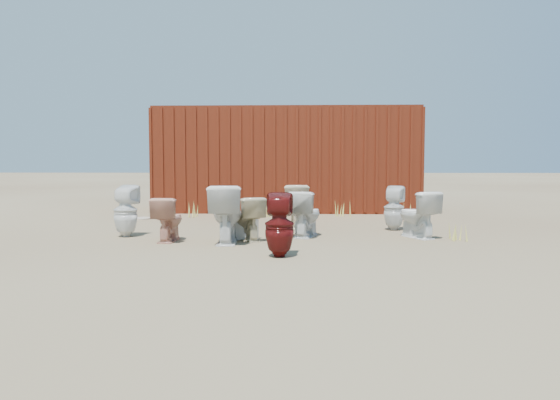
{
  "coord_description": "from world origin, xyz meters",
  "views": [
    {
      "loc": [
        0.32,
        -8.05,
        1.15
      ],
      "look_at": [
        0.0,
        0.6,
        0.55
      ],
      "focal_mm": 35.0,
      "sensor_mm": 36.0,
      "label": 1
    }
  ],
  "objects_px": {
    "shipping_container": "(287,160)",
    "toilet_back_a": "(126,211)",
    "toilet_front_maroon": "(279,225)",
    "toilet_front_e": "(417,214)",
    "toilet_back_beige_left": "(247,219)",
    "toilet_front_pink": "(168,219)",
    "toilet_front_c": "(306,214)",
    "toilet_front_a": "(226,214)",
    "toilet_back_beige_right": "(296,206)",
    "toilet_back_e": "(394,208)",
    "toilet_back_yellowlid": "(303,215)",
    "loose_tank": "(241,228)"
  },
  "relations": [
    {
      "from": "toilet_front_e",
      "to": "toilet_front_c",
      "type": "bearing_deg",
      "value": -28.01
    },
    {
      "from": "shipping_container",
      "to": "toilet_front_maroon",
      "type": "distance_m",
      "value": 6.73
    },
    {
      "from": "toilet_front_e",
      "to": "toilet_back_beige_left",
      "type": "xyz_separation_m",
      "value": [
        -2.56,
        -0.36,
        -0.03
      ]
    },
    {
      "from": "toilet_front_pink",
      "to": "toilet_front_maroon",
      "type": "distance_m",
      "value": 2.09
    },
    {
      "from": "toilet_back_a",
      "to": "toilet_front_c",
      "type": "bearing_deg",
      "value": -171.25
    },
    {
      "from": "shipping_container",
      "to": "toilet_back_a",
      "type": "xyz_separation_m",
      "value": [
        -2.37,
        -4.97,
        -0.8
      ]
    },
    {
      "from": "toilet_front_pink",
      "to": "toilet_back_yellowlid",
      "type": "relative_size",
      "value": 1.0
    },
    {
      "from": "toilet_front_pink",
      "to": "toilet_back_yellowlid",
      "type": "bearing_deg",
      "value": -156.28
    },
    {
      "from": "toilet_back_e",
      "to": "toilet_back_beige_left",
      "type": "bearing_deg",
      "value": 48.5
    },
    {
      "from": "toilet_front_a",
      "to": "toilet_back_yellowlid",
      "type": "xyz_separation_m",
      "value": [
        1.09,
        0.84,
        -0.09
      ]
    },
    {
      "from": "toilet_front_a",
      "to": "toilet_back_beige_right",
      "type": "height_order",
      "value": "toilet_front_a"
    },
    {
      "from": "toilet_front_pink",
      "to": "toilet_front_maroon",
      "type": "relative_size",
      "value": 0.83
    },
    {
      "from": "toilet_back_beige_left",
      "to": "toilet_back_beige_right",
      "type": "xyz_separation_m",
      "value": [
        0.71,
        1.57,
        0.06
      ]
    },
    {
      "from": "toilet_front_a",
      "to": "toilet_front_e",
      "type": "xyz_separation_m",
      "value": [
        2.83,
        0.64,
        -0.06
      ]
    },
    {
      "from": "shipping_container",
      "to": "toilet_back_yellowlid",
      "type": "relative_size",
      "value": 9.32
    },
    {
      "from": "toilet_front_c",
      "to": "toilet_back_e",
      "type": "bearing_deg",
      "value": -131.4
    },
    {
      "from": "toilet_front_a",
      "to": "toilet_back_e",
      "type": "relative_size",
      "value": 1.11
    },
    {
      "from": "toilet_front_pink",
      "to": "toilet_back_beige_right",
      "type": "height_order",
      "value": "toilet_back_beige_right"
    },
    {
      "from": "toilet_back_yellowlid",
      "to": "loose_tank",
      "type": "bearing_deg",
      "value": 45.24
    },
    {
      "from": "toilet_back_yellowlid",
      "to": "loose_tank",
      "type": "distance_m",
      "value": 1.04
    },
    {
      "from": "shipping_container",
      "to": "toilet_front_a",
      "type": "height_order",
      "value": "shipping_container"
    },
    {
      "from": "shipping_container",
      "to": "toilet_front_pink",
      "type": "distance_m",
      "value": 5.72
    },
    {
      "from": "toilet_front_a",
      "to": "toilet_back_beige_right",
      "type": "relative_size",
      "value": 1.09
    },
    {
      "from": "toilet_front_c",
      "to": "toilet_front_e",
      "type": "xyz_separation_m",
      "value": [
        1.69,
        -0.06,
        0.0
      ]
    },
    {
      "from": "toilet_front_maroon",
      "to": "toilet_back_beige_left",
      "type": "relative_size",
      "value": 1.21
    },
    {
      "from": "toilet_back_beige_left",
      "to": "toilet_back_e",
      "type": "relative_size",
      "value": 0.86
    },
    {
      "from": "loose_tank",
      "to": "toilet_back_yellowlid",
      "type": "bearing_deg",
      "value": 36.19
    },
    {
      "from": "toilet_front_c",
      "to": "toilet_back_yellowlid",
      "type": "height_order",
      "value": "toilet_front_c"
    },
    {
      "from": "toilet_front_a",
      "to": "toilet_back_beige_right",
      "type": "xyz_separation_m",
      "value": [
        0.98,
        1.85,
        -0.03
      ]
    },
    {
      "from": "toilet_back_a",
      "to": "toilet_back_beige_right",
      "type": "distance_m",
      "value": 2.91
    },
    {
      "from": "shipping_container",
      "to": "toilet_front_maroon",
      "type": "bearing_deg",
      "value": -89.41
    },
    {
      "from": "toilet_back_beige_right",
      "to": "toilet_front_e",
      "type": "bearing_deg",
      "value": 144.64
    },
    {
      "from": "toilet_front_e",
      "to": "toilet_back_e",
      "type": "relative_size",
      "value": 0.95
    },
    {
      "from": "toilet_front_e",
      "to": "toilet_front_a",
      "type": "bearing_deg",
      "value": -13.37
    },
    {
      "from": "toilet_front_maroon",
      "to": "toilet_back_beige_right",
      "type": "relative_size",
      "value": 1.03
    },
    {
      "from": "toilet_front_pink",
      "to": "toilet_front_maroon",
      "type": "bearing_deg",
      "value": 147.05
    },
    {
      "from": "shipping_container",
      "to": "toilet_back_e",
      "type": "bearing_deg",
      "value": -64.43
    },
    {
      "from": "toilet_front_maroon",
      "to": "toilet_back_a",
      "type": "distance_m",
      "value": 2.99
    },
    {
      "from": "toilet_front_pink",
      "to": "toilet_front_c",
      "type": "xyz_separation_m",
      "value": [
        2.01,
        0.56,
        0.03
      ]
    },
    {
      "from": "toilet_back_beige_left",
      "to": "loose_tank",
      "type": "relative_size",
      "value": 1.29
    },
    {
      "from": "toilet_back_e",
      "to": "loose_tank",
      "type": "height_order",
      "value": "toilet_back_e"
    },
    {
      "from": "shipping_container",
      "to": "toilet_back_a",
      "type": "bearing_deg",
      "value": -115.54
    },
    {
      "from": "toilet_front_a",
      "to": "toilet_front_maroon",
      "type": "distance_m",
      "value": 1.38
    },
    {
      "from": "shipping_container",
      "to": "toilet_back_a",
      "type": "distance_m",
      "value": 5.56
    },
    {
      "from": "toilet_back_beige_right",
      "to": "loose_tank",
      "type": "xyz_separation_m",
      "value": [
        -0.82,
        -1.48,
        -0.21
      ]
    },
    {
      "from": "loose_tank",
      "to": "toilet_back_beige_left",
      "type": "bearing_deg",
      "value": -30.96
    },
    {
      "from": "shipping_container",
      "to": "toilet_back_yellowlid",
      "type": "xyz_separation_m",
      "value": [
        0.36,
        -4.73,
        -0.88
      ]
    },
    {
      "from": "toilet_front_maroon",
      "to": "shipping_container",
      "type": "bearing_deg",
      "value": -90.15
    },
    {
      "from": "shipping_container",
      "to": "toilet_back_beige_left",
      "type": "height_order",
      "value": "shipping_container"
    },
    {
      "from": "toilet_front_a",
      "to": "toilet_back_e",
      "type": "distance_m",
      "value": 3.07
    }
  ]
}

